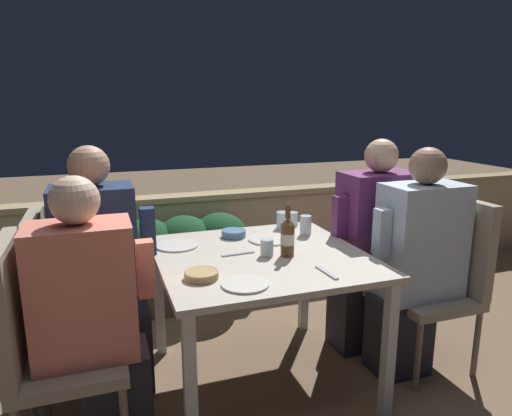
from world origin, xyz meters
TOP-DOWN VIEW (x-y plane):
  - ground_plane at (0.00, 0.00)m, footprint 16.00×16.00m
  - parapet_wall at (0.00, 1.37)m, footprint 9.00×0.18m
  - dining_table at (0.00, 0.00)m, footprint 1.02×1.01m
  - planter_hedge at (-0.19, 1.07)m, footprint 0.96×0.47m
  - chair_left_near at (-1.01, -0.20)m, footprint 0.44×0.44m
  - person_coral_top at (-0.80, -0.20)m, footprint 0.49×0.26m
  - chair_left_far at (-0.96, 0.19)m, footprint 0.44×0.44m
  - person_navy_jumper at (-0.75, 0.19)m, footprint 0.48×0.26m
  - chair_right_near at (1.02, -0.15)m, footprint 0.44×0.44m
  - person_blue_shirt at (0.82, -0.15)m, footprint 0.50×0.26m
  - chair_right_far at (0.95, 0.15)m, footprint 0.44×0.44m
  - person_purple_stripe at (0.75, 0.15)m, footprint 0.50×0.26m
  - beer_bottle at (0.11, -0.07)m, footprint 0.07×0.07m
  - plate_0 at (0.13, 0.21)m, footprint 0.23×0.23m
  - plate_1 at (-0.20, -0.35)m, footprint 0.20×0.20m
  - plate_2 at (-0.37, 0.27)m, footprint 0.23×0.23m
  - bowl_0 at (-0.35, -0.22)m, footprint 0.15×0.15m
  - bowl_1 at (-0.04, 0.33)m, footprint 0.14×0.14m
  - glass_cup_0 at (0.36, 0.23)m, footprint 0.07×0.07m
  - glass_cup_1 at (0.02, -0.03)m, footprint 0.06×0.06m
  - glass_cup_2 at (0.37, 0.45)m, footprint 0.07×0.07m
  - glass_cup_3 at (0.29, 0.41)m, footprint 0.08×0.08m
  - fork_0 at (0.19, -0.34)m, footprint 0.03×0.17m
  - fork_1 at (-0.11, 0.03)m, footprint 0.17×0.03m
  - potted_plant at (-1.29, 0.73)m, footprint 0.32×0.32m

SIDE VIEW (x-z plane):
  - ground_plane at x=0.00m, z-range 0.00..0.00m
  - planter_hedge at x=-0.19m, z-range 0.04..0.71m
  - potted_plant at x=-1.29m, z-range 0.07..0.70m
  - parapet_wall at x=0.00m, z-range 0.01..0.77m
  - chair_left_near at x=-1.01m, z-range 0.07..1.02m
  - chair_left_far at x=-0.96m, z-range 0.07..1.02m
  - chair_right_near at x=1.02m, z-range 0.07..1.02m
  - chair_right_far at x=0.95m, z-range 0.07..1.02m
  - person_coral_top at x=-0.80m, z-range 0.00..1.18m
  - person_blue_shirt at x=0.82m, z-range 0.00..1.23m
  - person_purple_stripe at x=0.75m, z-range 0.00..1.25m
  - dining_table at x=0.00m, z-range 0.28..0.99m
  - person_navy_jumper at x=-0.75m, z-range 0.00..1.26m
  - fork_0 at x=0.19m, z-range 0.71..0.72m
  - fork_1 at x=-0.11m, z-range 0.71..0.72m
  - plate_0 at x=0.13m, z-range 0.71..0.72m
  - plate_2 at x=-0.37m, z-range 0.71..0.72m
  - plate_1 at x=-0.20m, z-range 0.71..0.72m
  - bowl_0 at x=-0.35m, z-range 0.71..0.75m
  - bowl_1 at x=-0.04m, z-range 0.71..0.75m
  - glass_cup_2 at x=0.37m, z-range 0.71..0.79m
  - glass_cup_1 at x=0.02m, z-range 0.71..0.80m
  - glass_cup_3 at x=0.29m, z-range 0.71..0.81m
  - glass_cup_0 at x=0.36m, z-range 0.71..0.82m
  - beer_bottle at x=0.11m, z-range 0.68..0.94m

